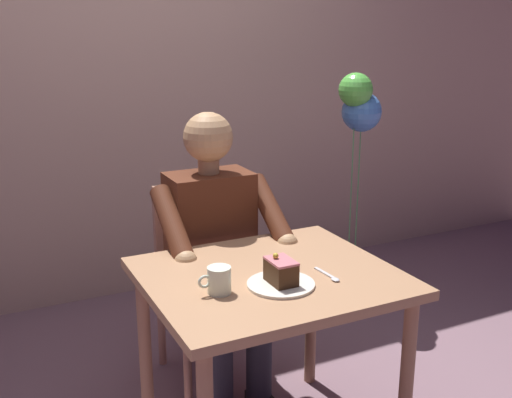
# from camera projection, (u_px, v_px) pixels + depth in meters

# --- Properties ---
(cafe_rear_panel) EXTENTS (6.40, 0.12, 3.00)m
(cafe_rear_panel) POSITION_uv_depth(u_px,v_px,m) (130.00, 40.00, 3.44)
(cafe_rear_panel) COLOR tan
(cafe_rear_panel) RESTS_ON ground
(dining_table) EXTENTS (0.88, 0.77, 0.72)m
(dining_table) POSITION_uv_depth(u_px,v_px,m) (269.00, 298.00, 2.19)
(dining_table) COLOR #AB7D58
(dining_table) RESTS_ON ground
(chair) EXTENTS (0.42, 0.42, 0.88)m
(chair) POSITION_uv_depth(u_px,v_px,m) (203.00, 272.00, 2.80)
(chair) COLOR tan
(chair) RESTS_ON ground
(seated_person) EXTENTS (0.53, 0.58, 1.23)m
(seated_person) POSITION_uv_depth(u_px,v_px,m) (217.00, 252.00, 2.61)
(seated_person) COLOR #532716
(seated_person) RESTS_ON ground
(dessert_plate) EXTENTS (0.23, 0.23, 0.01)m
(dessert_plate) POSITION_uv_depth(u_px,v_px,m) (281.00, 284.00, 2.06)
(dessert_plate) COLOR silver
(dessert_plate) RESTS_ON dining_table
(cake_slice) EXTENTS (0.08, 0.12, 0.10)m
(cake_slice) POSITION_uv_depth(u_px,v_px,m) (281.00, 271.00, 2.05)
(cake_slice) COLOR #412714
(cake_slice) RESTS_ON dessert_plate
(coffee_cup) EXTENTS (0.11, 0.08, 0.09)m
(coffee_cup) POSITION_uv_depth(u_px,v_px,m) (219.00, 280.00, 1.99)
(coffee_cup) COLOR white
(coffee_cup) RESTS_ON dining_table
(dessert_spoon) EXTENTS (0.03, 0.14, 0.01)m
(dessert_spoon) POSITION_uv_depth(u_px,v_px,m) (330.00, 276.00, 2.13)
(dessert_spoon) COLOR silver
(dessert_spoon) RESTS_ON dining_table
(balloon_display) EXTENTS (0.26, 0.22, 1.34)m
(balloon_display) POSITION_uv_depth(u_px,v_px,m) (356.00, 136.00, 3.30)
(balloon_display) COLOR #B2C1C6
(balloon_display) RESTS_ON ground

